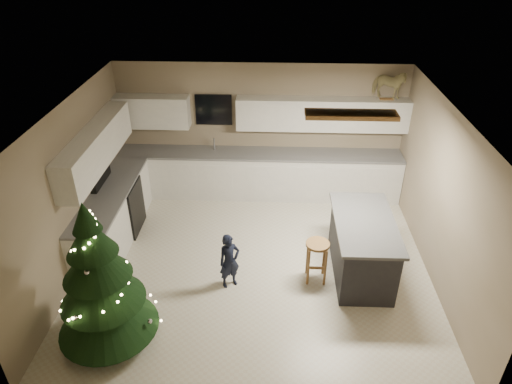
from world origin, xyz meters
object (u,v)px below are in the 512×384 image
(island, at_px, (362,247))
(rocking_horse, at_px, (389,84))
(bar_stool, at_px, (317,252))
(toddler, at_px, (229,261))
(christmas_tree, at_px, (101,288))

(island, xyz_separation_m, rocking_horse, (0.65, 2.43, 1.80))
(bar_stool, distance_m, toddler, 1.32)
(toddler, relative_size, rocking_horse, 1.33)
(christmas_tree, height_order, toddler, christmas_tree)
(christmas_tree, distance_m, rocking_horse, 5.88)
(christmas_tree, bearing_deg, toddler, 36.28)
(island, distance_m, rocking_horse, 3.09)
(christmas_tree, xyz_separation_m, toddler, (1.49, 1.09, -0.42))
(toddler, bearing_deg, rocking_horse, 15.99)
(island, distance_m, christmas_tree, 3.83)
(island, height_order, rocking_horse, rocking_horse)
(christmas_tree, distance_m, toddler, 1.90)
(christmas_tree, bearing_deg, bar_stool, 24.57)
(island, bearing_deg, rocking_horse, 75.11)
(island, distance_m, bar_stool, 0.74)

